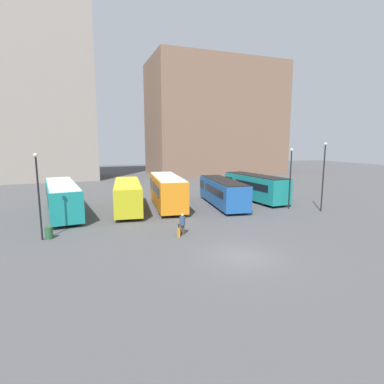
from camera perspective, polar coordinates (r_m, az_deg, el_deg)
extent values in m
plane|color=#4C4C4F|center=(18.19, 9.37, -12.02)|extent=(160.00, 160.00, 0.00)
cube|color=gray|center=(62.12, -28.13, 18.14)|extent=(20.36, 11.34, 34.63)
cube|color=#7F604C|center=(67.07, 4.38, 13.60)|extent=(27.84, 15.30, 23.44)
cube|color=#19847F|center=(30.33, -23.48, -1.00)|extent=(3.74, 11.28, 2.58)
cube|color=black|center=(34.77, -23.99, 0.72)|extent=(2.75, 2.31, 0.98)
cube|color=black|center=(29.30, -23.39, -0.69)|extent=(3.31, 7.33, 0.77)
cube|color=white|center=(30.14, -23.64, 1.49)|extent=(3.51, 11.04, 0.08)
cylinder|color=black|center=(33.89, -23.74, -1.82)|extent=(2.50, 1.32, 1.05)
cylinder|color=black|center=(27.17, -22.86, -4.34)|extent=(2.50, 1.32, 1.05)
cube|color=gold|center=(30.01, -12.16, -0.61)|extent=(3.66, 9.78, 2.49)
cube|color=black|center=(33.82, -12.27, 1.02)|extent=(2.67, 2.07, 0.95)
cube|color=black|center=(29.11, -12.16, -0.28)|extent=(3.24, 6.38, 0.75)
cube|color=yellow|center=(29.82, -12.25, 1.83)|extent=(3.45, 9.56, 0.08)
cylinder|color=black|center=(33.09, -12.17, -1.46)|extent=(2.45, 1.39, 1.09)
cylinder|color=black|center=(27.30, -12.01, -3.71)|extent=(2.45, 1.39, 1.09)
cube|color=orange|center=(30.96, -4.77, 0.24)|extent=(3.78, 10.05, 2.89)
cube|color=black|center=(34.86, -5.73, 1.83)|extent=(2.79, 2.12, 1.10)
cube|color=black|center=(30.04, -4.53, 0.66)|extent=(3.36, 6.56, 0.87)
cube|color=white|center=(30.77, -4.81, 2.97)|extent=(3.55, 9.83, 0.08)
cylinder|color=black|center=(34.13, -5.48, -0.99)|extent=(2.56, 1.37, 1.07)
cylinder|color=black|center=(28.23, -3.84, -3.12)|extent=(2.56, 1.37, 1.07)
cube|color=#1E56A3|center=(32.09, 5.81, 0.04)|extent=(3.97, 10.41, 2.43)
cube|color=black|center=(35.99, 3.82, 1.55)|extent=(2.77, 2.22, 0.92)
cube|color=black|center=(31.18, 6.33, 0.33)|extent=(3.45, 6.80, 0.73)
cube|color=black|center=(31.91, 5.85, 2.27)|extent=(3.74, 10.18, 0.08)
cylinder|color=black|center=(35.23, 4.24, -0.78)|extent=(2.49, 1.25, 0.91)
cylinder|color=black|center=(29.34, 7.64, -2.87)|extent=(2.49, 1.25, 0.91)
cube|color=#19847F|center=(35.51, 11.93, 0.96)|extent=(3.05, 9.66, 2.62)
cube|color=black|center=(38.67, 8.56, 2.21)|extent=(2.60, 1.91, 0.99)
cube|color=black|center=(34.78, 12.77, 1.31)|extent=(2.87, 6.24, 0.78)
cube|color=black|center=(35.35, 12.00, 3.13)|extent=(2.85, 9.46, 0.08)
cylinder|color=black|center=(38.07, 9.27, -0.06)|extent=(2.42, 1.15, 1.00)
cylinder|color=black|center=(33.37, 14.84, -1.55)|extent=(2.42, 1.15, 1.00)
cylinder|color=#4C3828|center=(21.95, -2.04, -7.19)|extent=(0.18, 0.18, 0.72)
cylinder|color=#4C3828|center=(21.95, -1.63, -7.19)|extent=(0.18, 0.18, 0.72)
cylinder|color=#334766|center=(21.77, -1.84, -5.50)|extent=(0.51, 0.51, 0.62)
sphere|color=tan|center=(21.66, -1.85, -4.40)|extent=(0.23, 0.23, 0.23)
cube|color=#B27A1E|center=(21.53, -2.52, -7.59)|extent=(0.33, 0.48, 0.67)
cube|color=black|center=(21.25, -2.53, -6.46)|extent=(0.11, 0.06, 0.30)
cylinder|color=black|center=(31.61, 18.19, 2.16)|extent=(0.12, 0.12, 5.85)
sphere|color=beige|center=(31.40, 18.47, 7.62)|extent=(0.28, 0.28, 0.28)
cylinder|color=black|center=(31.47, 23.70, 2.35)|extent=(0.12, 0.12, 6.43)
sphere|color=beige|center=(31.30, 24.09, 8.36)|extent=(0.28, 0.28, 0.28)
cylinder|color=black|center=(22.64, -27.11, -1.20)|extent=(0.12, 0.12, 5.71)
sphere|color=beige|center=(22.35, -27.67, 6.23)|extent=(0.28, 0.28, 0.28)
cylinder|color=#285633|center=(23.21, -25.60, -7.02)|extent=(0.52, 0.52, 0.85)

